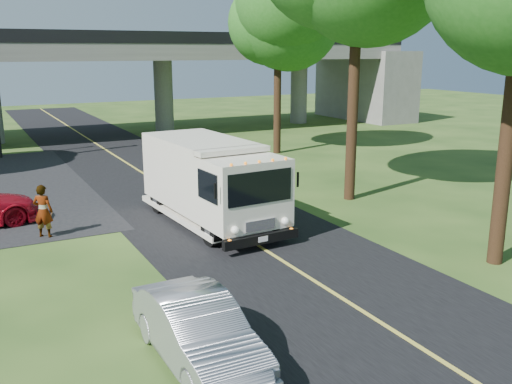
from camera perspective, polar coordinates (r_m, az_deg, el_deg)
ground at (r=14.01m, az=11.06°, el=-12.00°), size 120.00×120.00×0.00m
road at (r=22.14m, az=-5.27°, el=-1.97°), size 7.00×90.00×0.02m
lane_line at (r=22.13m, az=-5.27°, el=-1.92°), size 0.12×90.00×0.01m
overpass at (r=42.50m, az=-17.14°, el=11.35°), size 54.00×10.00×7.30m
tree_right_far at (r=34.29m, az=2.69°, el=17.71°), size 5.77×5.67×10.99m
step_van at (r=20.27m, az=-4.60°, el=1.27°), size 3.04×7.27×2.99m
silver_sedan at (r=11.66m, az=-5.82°, el=-13.63°), size 1.53×4.19×1.37m
pedestrian at (r=20.13m, az=-20.51°, el=-1.81°), size 0.79×0.73×1.81m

